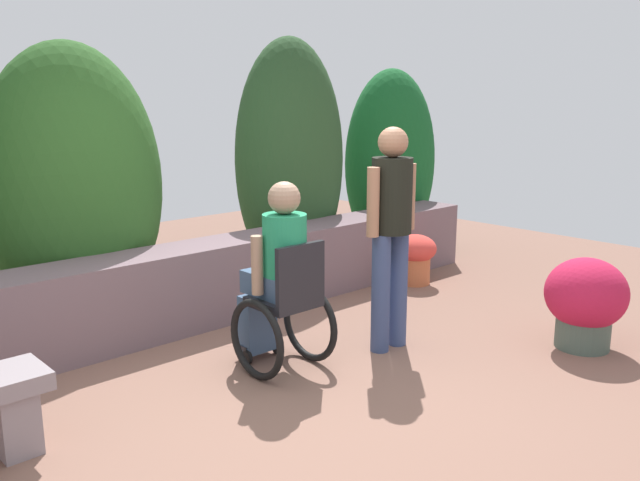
{
  "coord_description": "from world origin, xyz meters",
  "views": [
    {
      "loc": [
        -2.53,
        -2.94,
        1.87
      ],
      "look_at": [
        0.64,
        0.48,
        0.85
      ],
      "focal_mm": 36.76,
      "sensor_mm": 36.0,
      "label": 1
    }
  ],
  "objects_px": {
    "person_in_wheelchair": "(280,283)",
    "person_standing_companion": "(391,224)",
    "flower_pot_terracotta_by_wall": "(415,255)",
    "flower_pot_purple_near": "(585,301)"
  },
  "relations": [
    {
      "from": "person_in_wheelchair",
      "to": "person_standing_companion",
      "type": "height_order",
      "value": "person_standing_companion"
    },
    {
      "from": "person_in_wheelchair",
      "to": "flower_pot_terracotta_by_wall",
      "type": "bearing_deg",
      "value": 27.52
    },
    {
      "from": "person_in_wheelchair",
      "to": "person_standing_companion",
      "type": "distance_m",
      "value": 0.95
    },
    {
      "from": "person_in_wheelchair",
      "to": "person_standing_companion",
      "type": "bearing_deg",
      "value": -6.53
    },
    {
      "from": "flower_pot_terracotta_by_wall",
      "to": "person_standing_companion",
      "type": "bearing_deg",
      "value": -147.07
    },
    {
      "from": "person_standing_companion",
      "to": "flower_pot_purple_near",
      "type": "distance_m",
      "value": 1.59
    },
    {
      "from": "person_in_wheelchair",
      "to": "flower_pot_terracotta_by_wall",
      "type": "height_order",
      "value": "person_in_wheelchair"
    },
    {
      "from": "person_standing_companion",
      "to": "person_in_wheelchair",
      "type": "bearing_deg",
      "value": 176.76
    },
    {
      "from": "flower_pot_purple_near",
      "to": "flower_pot_terracotta_by_wall",
      "type": "relative_size",
      "value": 1.37
    },
    {
      "from": "person_standing_companion",
      "to": "flower_pot_terracotta_by_wall",
      "type": "bearing_deg",
      "value": 46.67
    }
  ]
}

